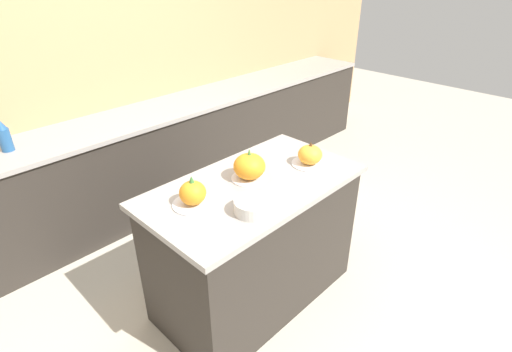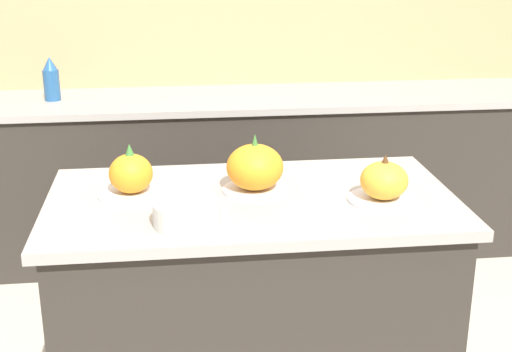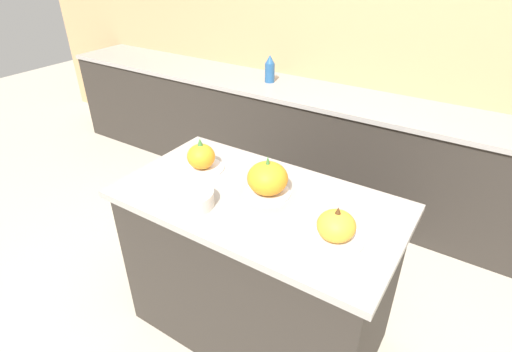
{
  "view_description": "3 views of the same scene",
  "coord_description": "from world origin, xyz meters",
  "px_view_note": "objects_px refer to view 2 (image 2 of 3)",
  "views": [
    {
      "loc": [
        -1.44,
        -1.42,
        2.06
      ],
      "look_at": [
        -0.02,
        -0.03,
        0.95
      ],
      "focal_mm": 28.0,
      "sensor_mm": 36.0,
      "label": 1
    },
    {
      "loc": [
        -0.25,
        -2.17,
        1.71
      ],
      "look_at": [
        0.02,
        0.05,
        0.94
      ],
      "focal_mm": 50.0,
      "sensor_mm": 36.0,
      "label": 2
    },
    {
      "loc": [
        0.83,
        -1.29,
        1.92
      ],
      "look_at": [
        -0.01,
        0.0,
        1.0
      ],
      "focal_mm": 28.0,
      "sensor_mm": 36.0,
      "label": 3
    }
  ],
  "objects_px": {
    "pumpkin_cake_center": "(255,168)",
    "pumpkin_cake_right": "(384,183)",
    "pumpkin_cake_left": "(131,176)",
    "mixing_bowl": "(186,213)",
    "bottle_tall": "(51,80)"
  },
  "relations": [
    {
      "from": "pumpkin_cake_right",
      "to": "mixing_bowl",
      "type": "distance_m",
      "value": 0.65
    },
    {
      "from": "pumpkin_cake_center",
      "to": "mixing_bowl",
      "type": "xyz_separation_m",
      "value": [
        -0.24,
        -0.26,
        -0.04
      ]
    },
    {
      "from": "pumpkin_cake_center",
      "to": "pumpkin_cake_right",
      "type": "bearing_deg",
      "value": -19.27
    },
    {
      "from": "pumpkin_cake_left",
      "to": "pumpkin_cake_center",
      "type": "distance_m",
      "value": 0.41
    },
    {
      "from": "mixing_bowl",
      "to": "pumpkin_cake_left",
      "type": "bearing_deg",
      "value": 121.92
    },
    {
      "from": "pumpkin_cake_left",
      "to": "mixing_bowl",
      "type": "height_order",
      "value": "pumpkin_cake_left"
    },
    {
      "from": "bottle_tall",
      "to": "mixing_bowl",
      "type": "distance_m",
      "value": 1.84
    },
    {
      "from": "mixing_bowl",
      "to": "pumpkin_cake_center",
      "type": "bearing_deg",
      "value": 48.1
    },
    {
      "from": "pumpkin_cake_left",
      "to": "mixing_bowl",
      "type": "bearing_deg",
      "value": -58.08
    },
    {
      "from": "pumpkin_cake_left",
      "to": "pumpkin_cake_right",
      "type": "xyz_separation_m",
      "value": [
        0.81,
        -0.15,
        -0.0
      ]
    },
    {
      "from": "pumpkin_cake_center",
      "to": "pumpkin_cake_right",
      "type": "xyz_separation_m",
      "value": [
        0.4,
        -0.14,
        -0.02
      ]
    },
    {
      "from": "bottle_tall",
      "to": "mixing_bowl",
      "type": "xyz_separation_m",
      "value": [
        0.64,
        -1.73,
        -0.07
      ]
    },
    {
      "from": "pumpkin_cake_center",
      "to": "pumpkin_cake_right",
      "type": "height_order",
      "value": "pumpkin_cake_center"
    },
    {
      "from": "pumpkin_cake_left",
      "to": "pumpkin_cake_right",
      "type": "height_order",
      "value": "pumpkin_cake_left"
    },
    {
      "from": "pumpkin_cake_right",
      "to": "bottle_tall",
      "type": "distance_m",
      "value": 2.05
    }
  ]
}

